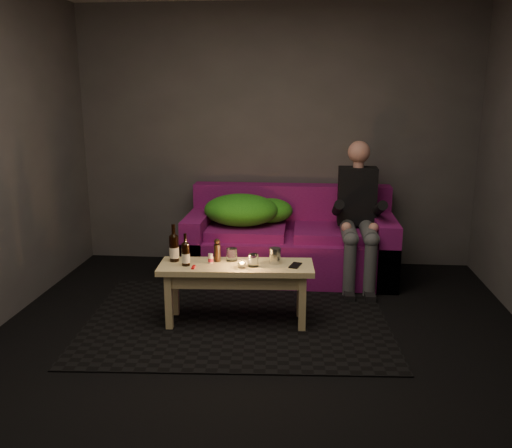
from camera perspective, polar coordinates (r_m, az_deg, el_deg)
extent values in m
plane|color=black|center=(3.72, -0.15, -14.39)|extent=(4.50, 4.50, 0.00)
plane|color=#454345|center=(5.54, 2.06, 9.10)|extent=(4.00, 0.00, 4.00)
cube|color=black|center=(4.33, -1.96, -10.01)|extent=(2.44, 1.84, 0.01)
cube|color=#78105F|center=(5.27, 3.55, -3.31)|extent=(1.96, 0.88, 0.41)
cube|color=#78105F|center=(5.48, 3.73, 1.94)|extent=(1.96, 0.22, 0.43)
cube|color=#78105F|center=(5.33, -5.97, -2.04)|extent=(0.20, 0.88, 0.61)
cube|color=#78105F|center=(5.29, 13.18, -2.48)|extent=(0.20, 0.88, 0.61)
cube|color=#78105F|center=(5.18, -0.99, -0.76)|extent=(0.74, 0.59, 0.10)
cube|color=#78105F|center=(5.16, 8.16, -0.97)|extent=(0.74, 0.59, 0.10)
ellipsoid|color=#1F8317|center=(5.19, -1.58, 1.49)|extent=(0.71, 0.55, 0.29)
ellipsoid|color=#1F8317|center=(5.30, 1.55, 1.44)|extent=(0.43, 0.35, 0.24)
ellipsoid|color=#1F8317|center=(5.34, -3.72, 1.08)|extent=(0.31, 0.26, 0.16)
cube|color=black|center=(5.19, 10.59, 2.93)|extent=(0.35, 0.22, 0.54)
sphere|color=tan|center=(5.13, 10.79, 7.45)|extent=(0.21, 0.21, 0.21)
cylinder|color=#484A51|center=(4.95, 9.74, -0.84)|extent=(0.14, 0.49, 0.14)
cylinder|color=#484A51|center=(4.97, 11.77, -0.88)|extent=(0.14, 0.49, 0.14)
cylinder|color=#484A51|center=(4.80, 9.81, -4.67)|extent=(0.11, 0.11, 0.50)
cylinder|color=#484A51|center=(4.82, 11.92, -4.70)|extent=(0.11, 0.11, 0.50)
cube|color=black|center=(4.82, 9.76, -7.38)|extent=(0.09, 0.22, 0.06)
cube|color=black|center=(4.84, 11.86, -7.40)|extent=(0.09, 0.22, 0.06)
cube|color=#E3CF85|center=(4.12, -2.10, -4.55)|extent=(1.19, 0.44, 0.04)
cube|color=#E3CF85|center=(4.15, -2.09, -5.52)|extent=(1.03, 0.35, 0.11)
cube|color=#E3CF85|center=(4.15, -9.16, -8.14)|extent=(0.06, 0.06, 0.44)
cube|color=#E3CF85|center=(4.39, -8.52, -6.85)|extent=(0.06, 0.06, 0.44)
cube|color=#E3CF85|center=(4.08, 4.89, -8.38)|extent=(0.06, 0.06, 0.44)
cube|color=#E3CF85|center=(4.33, 4.70, -7.05)|extent=(0.06, 0.06, 0.44)
cylinder|color=black|center=(4.21, -8.62, -2.58)|extent=(0.07, 0.07, 0.20)
cylinder|color=white|center=(4.22, -8.61, -2.97)|extent=(0.07, 0.07, 0.08)
cone|color=black|center=(4.18, -8.68, -1.07)|extent=(0.07, 0.07, 0.03)
cylinder|color=black|center=(4.17, -8.70, -0.65)|extent=(0.03, 0.03, 0.09)
cylinder|color=black|center=(4.10, -7.41, -3.22)|extent=(0.06, 0.06, 0.17)
cylinder|color=white|center=(4.11, -7.40, -3.56)|extent=(0.06, 0.06, 0.07)
cone|color=black|center=(4.07, -7.46, -1.91)|extent=(0.06, 0.06, 0.03)
cylinder|color=black|center=(4.07, -7.47, -1.54)|extent=(0.02, 0.02, 0.08)
cylinder|color=silver|center=(4.14, -4.80, -3.65)|extent=(0.04, 0.04, 0.08)
cylinder|color=black|center=(4.18, -4.11, -3.05)|extent=(0.07, 0.07, 0.14)
cylinder|color=white|center=(4.19, -2.56, -3.24)|extent=(0.10, 0.10, 0.10)
cylinder|color=white|center=(4.04, -1.49, -4.29)|extent=(0.06, 0.06, 0.05)
sphere|color=orange|center=(4.03, -1.49, -4.14)|extent=(0.02, 0.02, 0.02)
cylinder|color=white|center=(4.06, -0.27, -3.84)|extent=(0.08, 0.08, 0.09)
cylinder|color=#ACAEB3|center=(4.13, 2.01, -3.35)|extent=(0.11, 0.11, 0.12)
cube|color=black|center=(4.09, 4.17, -4.37)|extent=(0.10, 0.15, 0.01)
cube|color=red|center=(4.06, -6.61, -4.53)|extent=(0.02, 0.07, 0.01)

